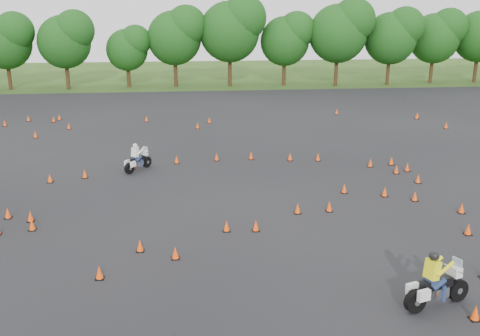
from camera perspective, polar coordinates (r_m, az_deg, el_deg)
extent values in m
plane|color=#2D5119|center=(23.06, 1.06, -5.74)|extent=(140.00, 140.00, 0.00)
plane|color=black|center=(28.65, -0.43, -1.13)|extent=(62.00, 62.00, 0.00)
cone|color=#FF4A0A|center=(30.89, -11.39, 0.31)|extent=(0.26, 0.26, 0.45)
cone|color=#FF4A0A|center=(22.07, 1.70, -6.17)|extent=(0.26, 0.26, 0.45)
cone|color=#FF4A0A|center=(46.56, 10.28, 5.94)|extent=(0.26, 0.26, 0.45)
cone|color=#FF4A0A|center=(40.14, -21.00, 3.34)|extent=(0.26, 0.26, 0.45)
cone|color=#FF4A0A|center=(31.57, -6.78, 0.89)|extent=(0.26, 0.26, 0.45)
cone|color=#FF4A0A|center=(31.29, 17.41, 0.07)|extent=(0.26, 0.26, 0.45)
cone|color=#FF4A0A|center=(19.90, -6.92, -8.99)|extent=(0.26, 0.26, 0.45)
cone|color=#FF4A0A|center=(23.59, 23.17, -6.04)|extent=(0.26, 0.26, 0.45)
cone|color=#FF4A0A|center=(31.59, 13.73, 0.53)|extent=(0.26, 0.26, 0.45)
cone|color=#FF4A0A|center=(43.28, 21.13, 4.25)|extent=(0.26, 0.26, 0.45)
cone|color=#FF4A0A|center=(26.69, 18.16, -2.88)|extent=(0.26, 0.26, 0.45)
cone|color=#FF4A0A|center=(32.20, 1.18, 1.33)|extent=(0.26, 0.26, 0.45)
cone|color=#FF4A0A|center=(29.40, 18.47, -1.10)|extent=(0.26, 0.26, 0.45)
cone|color=#FF4A0A|center=(26.88, 15.18, -2.47)|extent=(0.26, 0.26, 0.45)
cone|color=#FF4A0A|center=(44.96, -23.81, 4.38)|extent=(0.26, 0.26, 0.45)
cone|color=#FF4A0A|center=(29.68, -19.62, -1.04)|extent=(0.26, 0.26, 0.45)
cone|color=#FF4A0A|center=(26.91, 11.07, -2.16)|extent=(0.26, 0.26, 0.45)
cone|color=#FF4A0A|center=(40.48, -4.55, 4.53)|extent=(0.26, 0.26, 0.45)
cone|color=#FF4A0A|center=(32.09, 5.36, 1.21)|extent=(0.26, 0.26, 0.45)
cone|color=#FF4A0A|center=(45.14, -19.27, 4.92)|extent=(0.26, 0.26, 0.45)
cone|color=#FF4A0A|center=(19.02, -14.78, -10.75)|extent=(0.26, 0.26, 0.45)
cone|color=#FF4A0A|center=(32.30, 15.85, 0.72)|extent=(0.26, 0.26, 0.45)
cone|color=#FF4A0A|center=(24.68, -21.46, -4.83)|extent=(0.26, 0.26, 0.45)
cone|color=#FF4A0A|center=(17.69, 23.82, -13.96)|extent=(0.26, 0.26, 0.45)
cone|color=#FF4A0A|center=(46.54, 18.39, 5.35)|extent=(0.26, 0.26, 0.45)
cone|color=#FF4A0A|center=(30.68, 16.34, -0.16)|extent=(0.26, 0.26, 0.45)
cone|color=#FF4A0A|center=(29.88, -16.24, -0.61)|extent=(0.26, 0.26, 0.45)
cone|color=#FF4A0A|center=(23.73, -21.31, -5.69)|extent=(0.26, 0.26, 0.45)
cone|color=#FF4A0A|center=(31.96, -2.51, 1.20)|extent=(0.26, 0.26, 0.45)
cone|color=#FF4A0A|center=(24.41, 9.51, -4.08)|extent=(0.26, 0.26, 0.45)
cone|color=#FF4A0A|center=(46.16, 18.33, 5.26)|extent=(0.26, 0.26, 0.45)
cone|color=#FF4A0A|center=(25.42, -23.54, -4.46)|extent=(0.26, 0.26, 0.45)
cone|color=#FF4A0A|center=(24.00, 6.17, -4.32)|extent=(0.26, 0.26, 0.45)
cone|color=#FF4A0A|center=(42.20, -17.81, 4.28)|extent=(0.26, 0.26, 0.45)
cone|color=#FF4A0A|center=(32.24, 8.32, 1.17)|extent=(0.26, 0.26, 0.45)
cone|color=#FF4A0A|center=(25.85, 22.57, -3.99)|extent=(0.26, 0.26, 0.45)
cone|color=#FF4A0A|center=(45.91, -18.72, 5.17)|extent=(0.26, 0.26, 0.45)
cone|color=#FF4A0A|center=(22.04, -1.44, -6.20)|extent=(0.26, 0.26, 0.45)
cone|color=#FF4A0A|center=(46.23, -21.65, 4.94)|extent=(0.26, 0.26, 0.45)
cone|color=#FF4A0A|center=(43.52, -9.94, 5.20)|extent=(0.26, 0.26, 0.45)
cone|color=#FF4A0A|center=(20.66, -10.63, -8.15)|extent=(0.26, 0.26, 0.45)
cone|color=#FF4A0A|center=(42.38, -3.29, 5.12)|extent=(0.26, 0.26, 0.45)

